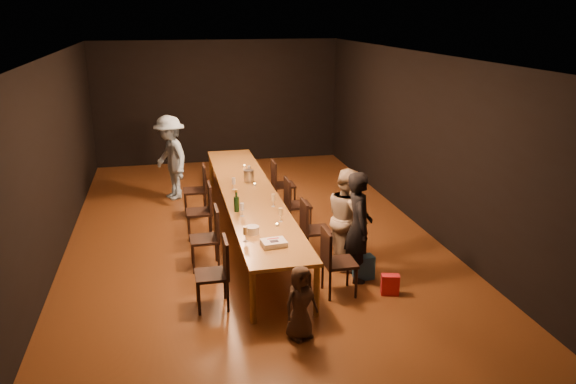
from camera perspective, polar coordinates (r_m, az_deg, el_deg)
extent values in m
plane|color=#402410|center=(9.72, -3.89, -4.18)|extent=(10.00, 10.00, 0.00)
cube|color=black|center=(14.14, -7.12, 9.03)|extent=(6.00, 0.04, 3.00)
cube|color=black|center=(4.65, 5.20, -9.67)|extent=(6.00, 0.04, 3.00)
cube|color=black|center=(9.33, -22.65, 3.20)|extent=(0.04, 10.00, 3.00)
cube|color=black|center=(10.13, 13.03, 5.20)|extent=(0.04, 10.00, 3.00)
cube|color=silver|center=(9.03, -4.30, 13.75)|extent=(6.00, 10.00, 0.04)
cube|color=olive|center=(9.47, -3.98, -0.11)|extent=(0.90, 6.00, 0.05)
cylinder|color=olive|center=(6.92, -3.59, -10.59)|extent=(0.08, 0.08, 0.70)
cylinder|color=olive|center=(7.07, 2.93, -9.93)|extent=(0.08, 0.08, 0.70)
cylinder|color=olive|center=(12.30, -7.81, 2.19)|extent=(0.08, 0.08, 0.70)
cylinder|color=olive|center=(12.39, -4.12, 2.42)|extent=(0.08, 0.08, 0.70)
imported|color=black|center=(7.87, 7.20, -3.52)|extent=(0.47, 0.63, 1.58)
imported|color=tan|center=(8.31, 6.07, -2.62)|extent=(0.58, 0.73, 1.49)
imported|color=#83A7CB|center=(11.48, -11.84, 3.42)|extent=(1.01, 1.26, 1.70)
imported|color=#3E2F23|center=(6.58, 1.29, -11.17)|extent=(0.51, 0.44, 0.90)
cube|color=red|center=(7.77, 10.33, -9.25)|extent=(0.27, 0.19, 0.28)
cube|color=#255FA1|center=(8.13, 7.71, -7.57)|extent=(0.29, 0.21, 0.34)
cube|color=white|center=(7.29, -1.45, -5.20)|extent=(0.33, 0.28, 0.07)
cube|color=black|center=(7.25, -1.41, -5.01)|extent=(0.11, 0.09, 0.00)
cube|color=red|center=(7.33, -1.55, -4.75)|extent=(0.16, 0.04, 0.00)
cylinder|color=white|center=(7.68, -3.65, -3.88)|extent=(0.19, 0.19, 0.11)
cylinder|color=#ABABAF|center=(10.02, -4.01, 1.67)|extent=(0.21, 0.21, 0.20)
cylinder|color=#B2B7B2|center=(7.95, -1.14, -3.34)|extent=(0.05, 0.05, 0.03)
cylinder|color=#B2B7B2|center=(9.80, -3.41, 0.76)|extent=(0.05, 0.05, 0.03)
cylinder|color=#B2B7B2|center=(10.99, -4.45, 2.65)|extent=(0.05, 0.05, 0.03)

